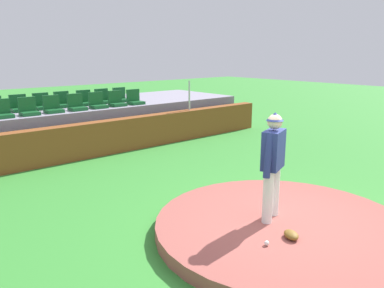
{
  "coord_description": "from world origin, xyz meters",
  "views": [
    {
      "loc": [
        -4.96,
        -3.43,
        2.93
      ],
      "look_at": [
        0.0,
        2.29,
        1.12
      ],
      "focal_mm": 35.81,
      "sensor_mm": 36.0,
      "label": 1
    }
  ],
  "objects_px": {
    "stadium_chair_13": "(121,97)",
    "stadium_chair_0": "(2,112)",
    "stadium_chair_4": "(97,103)",
    "stadium_chair_10": "(63,102)",
    "pitcher": "(273,158)",
    "stadium_chair_8": "(19,106)",
    "stadium_chair_2": "(53,107)",
    "stadium_chair_9": "(42,104)",
    "stadium_chair_6": "(135,100)",
    "stadium_chair_12": "(103,99)",
    "stadium_chair_1": "(29,110)",
    "stadium_chair_3": "(77,105)",
    "fielding_glove": "(291,235)",
    "stadium_chair_5": "(116,101)",
    "stadium_chair_11": "(85,101)",
    "baseball": "(267,243)"
  },
  "relations": [
    {
      "from": "pitcher",
      "to": "stadium_chair_2",
      "type": "distance_m",
      "value": 7.53
    },
    {
      "from": "stadium_chair_0",
      "to": "stadium_chair_2",
      "type": "relative_size",
      "value": 1.0
    },
    {
      "from": "stadium_chair_4",
      "to": "stadium_chair_9",
      "type": "distance_m",
      "value": 1.68
    },
    {
      "from": "stadium_chair_3",
      "to": "stadium_chair_6",
      "type": "relative_size",
      "value": 1.0
    },
    {
      "from": "stadium_chair_1",
      "to": "stadium_chair_9",
      "type": "distance_m",
      "value": 1.15
    },
    {
      "from": "stadium_chair_6",
      "to": "stadium_chair_9",
      "type": "height_order",
      "value": "same"
    },
    {
      "from": "stadium_chair_0",
      "to": "stadium_chair_4",
      "type": "relative_size",
      "value": 1.0
    },
    {
      "from": "stadium_chair_0",
      "to": "stadium_chair_12",
      "type": "relative_size",
      "value": 1.0
    },
    {
      "from": "stadium_chair_3",
      "to": "stadium_chair_5",
      "type": "height_order",
      "value": "same"
    },
    {
      "from": "stadium_chair_3",
      "to": "fielding_glove",
      "type": "bearing_deg",
      "value": 87.17
    },
    {
      "from": "stadium_chair_1",
      "to": "stadium_chair_8",
      "type": "height_order",
      "value": "same"
    },
    {
      "from": "baseball",
      "to": "stadium_chair_8",
      "type": "distance_m",
      "value": 9.01
    },
    {
      "from": "fielding_glove",
      "to": "stadium_chair_6",
      "type": "distance_m",
      "value": 8.59
    },
    {
      "from": "stadium_chair_13",
      "to": "stadium_chair_0",
      "type": "bearing_deg",
      "value": 12.38
    },
    {
      "from": "stadium_chair_0",
      "to": "stadium_chair_13",
      "type": "bearing_deg",
      "value": -167.62
    },
    {
      "from": "baseball",
      "to": "stadium_chair_9",
      "type": "height_order",
      "value": "stadium_chair_9"
    },
    {
      "from": "stadium_chair_8",
      "to": "stadium_chair_1",
      "type": "bearing_deg",
      "value": 88.32
    },
    {
      "from": "pitcher",
      "to": "stadium_chair_13",
      "type": "relative_size",
      "value": 3.6
    },
    {
      "from": "stadium_chair_3",
      "to": "stadium_chair_6",
      "type": "height_order",
      "value": "same"
    },
    {
      "from": "stadium_chair_1",
      "to": "stadium_chair_5",
      "type": "distance_m",
      "value": 2.83
    },
    {
      "from": "pitcher",
      "to": "stadium_chair_10",
      "type": "xyz_separation_m",
      "value": [
        0.03,
        8.42,
        0.1
      ]
    },
    {
      "from": "pitcher",
      "to": "fielding_glove",
      "type": "height_order",
      "value": "pitcher"
    },
    {
      "from": "stadium_chair_2",
      "to": "stadium_chair_10",
      "type": "bearing_deg",
      "value": -127.14
    },
    {
      "from": "stadium_chair_11",
      "to": "stadium_chair_0",
      "type": "bearing_deg",
      "value": 17.17
    },
    {
      "from": "stadium_chair_8",
      "to": "stadium_chair_12",
      "type": "distance_m",
      "value": 2.79
    },
    {
      "from": "pitcher",
      "to": "stadium_chair_2",
      "type": "bearing_deg",
      "value": 74.64
    },
    {
      "from": "stadium_chair_1",
      "to": "stadium_chair_3",
      "type": "distance_m",
      "value": 1.43
    },
    {
      "from": "stadium_chair_10",
      "to": "baseball",
      "type": "bearing_deg",
      "value": 84.76
    },
    {
      "from": "stadium_chair_11",
      "to": "stadium_chair_13",
      "type": "height_order",
      "value": "same"
    },
    {
      "from": "stadium_chair_1",
      "to": "stadium_chair_6",
      "type": "xyz_separation_m",
      "value": [
        3.53,
        0.01,
        0.0
      ]
    },
    {
      "from": "baseball",
      "to": "stadium_chair_8",
      "type": "relative_size",
      "value": 0.15
    },
    {
      "from": "pitcher",
      "to": "stadium_chair_8",
      "type": "distance_m",
      "value": 8.48
    },
    {
      "from": "stadium_chair_1",
      "to": "stadium_chair_5",
      "type": "relative_size",
      "value": 1.0
    },
    {
      "from": "stadium_chair_3",
      "to": "baseball",
      "type": "bearing_deg",
      "value": 83.91
    },
    {
      "from": "stadium_chair_2",
      "to": "stadium_chair_10",
      "type": "xyz_separation_m",
      "value": [
        0.69,
        0.91,
        0.0
      ]
    },
    {
      "from": "pitcher",
      "to": "fielding_glove",
      "type": "relative_size",
      "value": 6.0
    },
    {
      "from": "stadium_chair_6",
      "to": "stadium_chair_12",
      "type": "distance_m",
      "value": 1.16
    },
    {
      "from": "stadium_chair_8",
      "to": "pitcher",
      "type": "bearing_deg",
      "value": 99.06
    },
    {
      "from": "stadium_chair_4",
      "to": "stadium_chair_10",
      "type": "xyz_separation_m",
      "value": [
        -0.74,
        0.93,
        0.0
      ]
    },
    {
      "from": "fielding_glove",
      "to": "stadium_chair_8",
      "type": "height_order",
      "value": "stadium_chair_8"
    },
    {
      "from": "stadium_chair_1",
      "to": "stadium_chair_3",
      "type": "bearing_deg",
      "value": 179.91
    },
    {
      "from": "stadium_chair_9",
      "to": "stadium_chair_0",
      "type": "bearing_deg",
      "value": 32.41
    },
    {
      "from": "stadium_chair_9",
      "to": "stadium_chair_4",
      "type": "bearing_deg",
      "value": 147.87
    },
    {
      "from": "stadium_chair_10",
      "to": "stadium_chair_0",
      "type": "bearing_deg",
      "value": 24.01
    },
    {
      "from": "stadium_chair_2",
      "to": "stadium_chair_9",
      "type": "height_order",
      "value": "same"
    },
    {
      "from": "pitcher",
      "to": "stadium_chair_5",
      "type": "bearing_deg",
      "value": 58.53
    },
    {
      "from": "stadium_chair_2",
      "to": "stadium_chair_4",
      "type": "distance_m",
      "value": 1.44
    },
    {
      "from": "stadium_chair_2",
      "to": "stadium_chair_9",
      "type": "distance_m",
      "value": 0.88
    },
    {
      "from": "stadium_chair_1",
      "to": "stadium_chair_8",
      "type": "xyz_separation_m",
      "value": [
        0.03,
        0.89,
        0.0
      ]
    },
    {
      "from": "stadium_chair_1",
      "to": "stadium_chair_13",
      "type": "distance_m",
      "value": 3.65
    }
  ]
}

